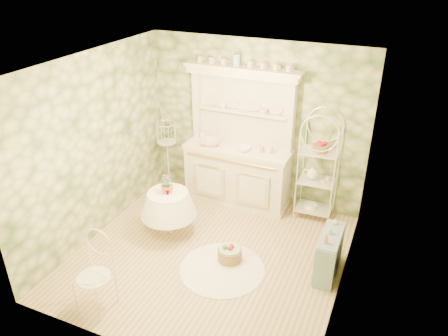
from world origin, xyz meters
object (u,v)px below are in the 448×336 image
at_px(bakers_rack, 319,164).
at_px(round_table, 169,215).
at_px(side_shelf, 329,255).
at_px(cafe_chair, 93,274).
at_px(kitchen_dresser, 238,140).
at_px(birdcage_stand, 167,150).
at_px(floor_basket, 230,253).

distance_m(bakers_rack, round_table, 2.40).
relative_size(side_shelf, cafe_chair, 0.68).
xyz_separation_m(kitchen_dresser, cafe_chair, (-0.62, -2.97, -0.65)).
distance_m(side_shelf, birdcage_stand, 3.33).
xyz_separation_m(side_shelf, birdcage_stand, (-3.09, 1.16, 0.47)).
height_order(bakers_rack, round_table, bakers_rack).
height_order(round_table, birdcage_stand, birdcage_stand).
height_order(kitchen_dresser, side_shelf, kitchen_dresser).
xyz_separation_m(bakers_rack, cafe_chair, (-1.94, -3.02, -0.45)).
relative_size(round_table, birdcage_stand, 0.42).
xyz_separation_m(bakers_rack, birdcage_stand, (-2.60, -0.12, -0.19)).
bearing_deg(round_table, side_shelf, 1.23).
height_order(cafe_chair, birdcage_stand, birdcage_stand).
xyz_separation_m(kitchen_dresser, side_shelf, (1.80, -1.24, -0.86)).
xyz_separation_m(kitchen_dresser, bakers_rack, (1.31, 0.05, -0.20)).
bearing_deg(birdcage_stand, round_table, -59.97).
bearing_deg(floor_basket, kitchen_dresser, 108.30).
relative_size(side_shelf, floor_basket, 1.78).
relative_size(bakers_rack, cafe_chair, 1.91).
distance_m(side_shelf, round_table, 2.38).
distance_m(kitchen_dresser, side_shelf, 2.35).
height_order(round_table, floor_basket, round_table).
relative_size(kitchen_dresser, side_shelf, 3.40).
bearing_deg(round_table, bakers_rack, 35.17).
distance_m(kitchen_dresser, birdcage_stand, 1.34).
relative_size(cafe_chair, birdcage_stand, 0.66).
xyz_separation_m(bakers_rack, floor_basket, (-0.81, -1.56, -0.83)).
bearing_deg(side_shelf, kitchen_dresser, 152.81).
bearing_deg(side_shelf, bakers_rack, 117.98).
relative_size(bakers_rack, floor_basket, 5.01).
relative_size(kitchen_dresser, floor_basket, 6.04).
bearing_deg(round_table, cafe_chair, -91.45).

